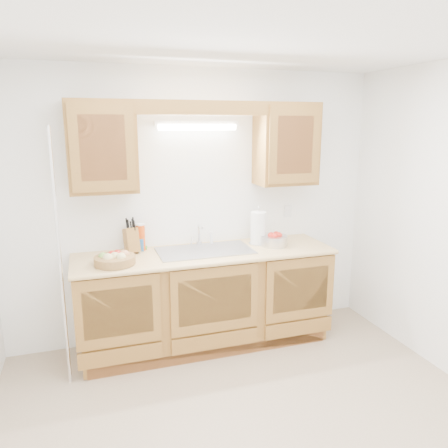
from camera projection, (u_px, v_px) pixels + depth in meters
name	position (u px, v px, depth m)	size (l,w,h in m)	color
room	(256.00, 249.00, 2.70)	(3.52, 3.50, 2.50)	tan
base_cabinets	(206.00, 299.00, 4.00)	(2.20, 0.60, 0.86)	olive
countertop	(206.00, 254.00, 3.89)	(2.30, 0.63, 0.04)	tan
upper_cabinet_left	(102.00, 147.00, 3.56)	(0.55, 0.33, 0.75)	olive
upper_cabinet_right	(286.00, 144.00, 4.06)	(0.55, 0.33, 0.75)	olive
valance	(204.00, 108.00, 3.61)	(2.20, 0.05, 0.12)	olive
fluorescent_fixture	(197.00, 125.00, 3.85)	(0.76, 0.08, 0.08)	white
sink	(205.00, 259.00, 3.92)	(0.84, 0.46, 0.36)	#9E9EA3
wire_shelf_pole	(60.00, 262.00, 3.27)	(0.03, 0.03, 2.00)	silver
outlet_plate	(288.00, 211.00, 4.40)	(0.08, 0.01, 0.12)	white
fruit_basket	(115.00, 259.00, 3.52)	(0.37, 0.37, 0.10)	#9D723F
knife_block	(131.00, 240.00, 3.84)	(0.14, 0.20, 0.32)	olive
orange_canister	(141.00, 237.00, 3.89)	(0.10, 0.10, 0.24)	#D1420B
soap_bottle	(139.00, 241.00, 3.90)	(0.08, 0.08, 0.17)	#2462B4
sponge	(141.00, 248.00, 3.95)	(0.13, 0.09, 0.02)	#CC333F
paper_towel	(258.00, 228.00, 4.09)	(0.19, 0.19, 0.37)	silver
apple_bowl	(274.00, 240.00, 4.06)	(0.33, 0.33, 0.13)	silver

